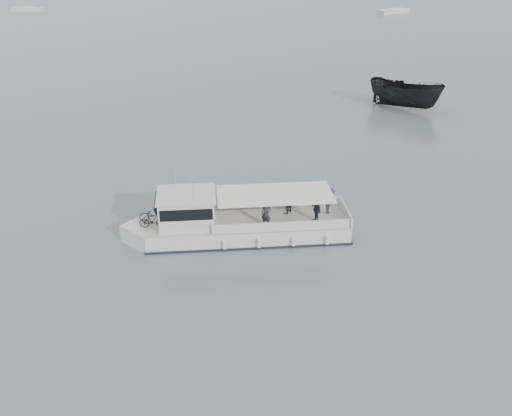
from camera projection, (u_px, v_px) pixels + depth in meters
ground at (205, 225)px, 32.42m from camera, size 1400.00×1400.00×0.00m
tour_boat at (228, 223)px, 30.81m from camera, size 11.92×7.21×5.19m
dark_motorboat at (405, 94)px, 51.76m from camera, size 5.43×7.45×2.71m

